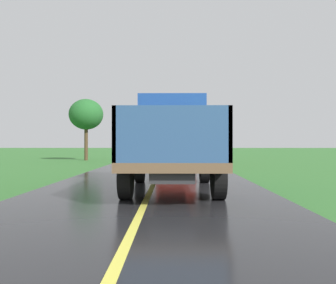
# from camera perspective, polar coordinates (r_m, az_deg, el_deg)

# --- Properties ---
(banana_truck_near) EXTENTS (2.38, 5.82, 2.80)m
(banana_truck_near) POSITION_cam_1_polar(r_m,az_deg,el_deg) (10.18, 0.77, 0.41)
(banana_truck_near) COLOR #2D2D30
(banana_truck_near) RESTS_ON road_surface
(banana_truck_far) EXTENTS (2.38, 5.81, 2.80)m
(banana_truck_far) POSITION_cam_1_polar(r_m,az_deg,el_deg) (23.29, 1.29, 0.04)
(banana_truck_far) COLOR #2D2D30
(banana_truck_far) RESTS_ON road_surface
(roadside_tree_near_left) EXTENTS (2.69, 2.69, 4.85)m
(roadside_tree_near_left) POSITION_cam_1_polar(r_m,az_deg,el_deg) (28.04, -13.43, 4.43)
(roadside_tree_near_left) COLOR #4C3823
(roadside_tree_near_left) RESTS_ON ground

